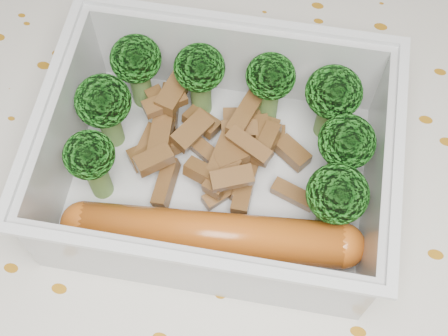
# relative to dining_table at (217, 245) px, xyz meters

# --- Properties ---
(dining_table) EXTENTS (1.40, 0.90, 0.75)m
(dining_table) POSITION_rel_dining_table_xyz_m (0.00, 0.00, 0.00)
(dining_table) COLOR brown
(dining_table) RESTS_ON ground
(tablecloth) EXTENTS (1.46, 0.96, 0.19)m
(tablecloth) POSITION_rel_dining_table_xyz_m (0.00, 0.00, 0.05)
(tablecloth) COLOR beige
(tablecloth) RESTS_ON dining_table
(lunch_container) EXTENTS (0.21, 0.17, 0.07)m
(lunch_container) POSITION_rel_dining_table_xyz_m (-0.00, 0.01, 0.11)
(lunch_container) COLOR silver
(lunch_container) RESTS_ON tablecloth
(broccoli_florets) EXTENTS (0.18, 0.11, 0.06)m
(broccoli_florets) POSITION_rel_dining_table_xyz_m (0.00, 0.03, 0.13)
(broccoli_florets) COLOR #608C3F
(broccoli_florets) RESTS_ON lunch_container
(meat_pile) EXTENTS (0.12, 0.09, 0.03)m
(meat_pile) POSITION_rel_dining_table_xyz_m (-0.01, 0.03, 0.11)
(meat_pile) COLOR brown
(meat_pile) RESTS_ON lunch_container
(sausage) EXTENTS (0.17, 0.05, 0.03)m
(sausage) POSITION_rel_dining_table_xyz_m (0.01, -0.03, 0.11)
(sausage) COLOR #AB5015
(sausage) RESTS_ON lunch_container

